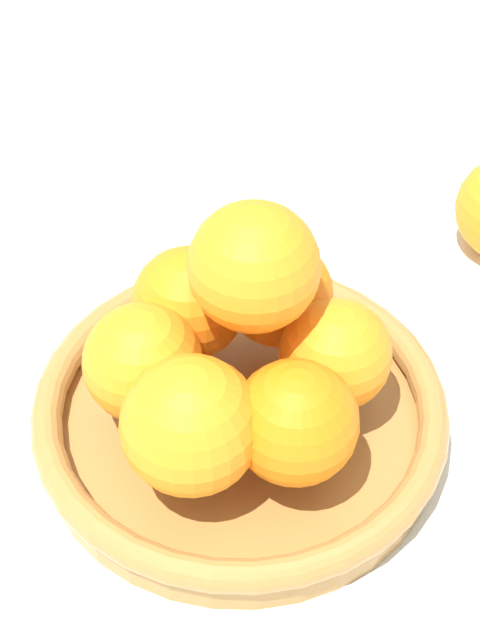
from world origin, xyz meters
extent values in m
plane|color=silver|center=(0.00, 0.00, 0.00)|extent=(4.00, 4.00, 0.00)
cylinder|color=#A57238|center=(0.00, 0.00, 0.01)|extent=(0.25, 0.25, 0.02)
torus|color=#A57238|center=(0.00, 0.00, 0.03)|extent=(0.25, 0.25, 0.02)
sphere|color=orange|center=(0.00, -0.06, 0.07)|extent=(0.07, 0.07, 0.07)
sphere|color=orange|center=(0.05, -0.03, 0.08)|extent=(0.08, 0.08, 0.08)
sphere|color=orange|center=(0.05, 0.03, 0.07)|extent=(0.07, 0.07, 0.07)
sphere|color=orange|center=(0.00, 0.06, 0.07)|extent=(0.07, 0.07, 0.07)
sphere|color=orange|center=(-0.05, 0.03, 0.07)|extent=(0.07, 0.07, 0.07)
sphere|color=orange|center=(-0.05, -0.03, 0.07)|extent=(0.07, 0.07, 0.07)
sphere|color=orange|center=(-0.01, 0.01, 0.13)|extent=(0.07, 0.07, 0.07)
camera|label=1|loc=(0.42, -0.03, 0.53)|focal=60.00mm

